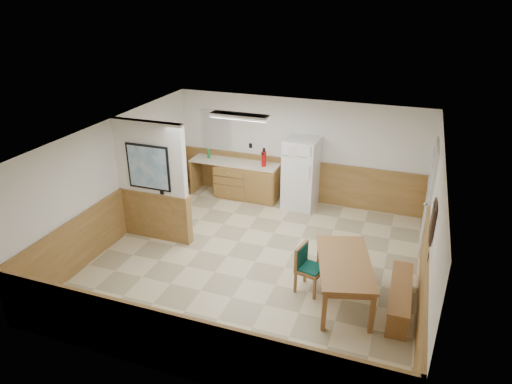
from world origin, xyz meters
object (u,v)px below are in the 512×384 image
at_px(refrigerator, 301,174).
at_px(fire_extinguisher, 264,158).
at_px(dining_chair, 306,264).
at_px(dining_table, 344,266).
at_px(dining_bench, 400,292).
at_px(soap_bottle, 209,154).

xyz_separation_m(refrigerator, fire_extinguisher, (-0.91, 0.00, 0.26)).
bearing_deg(dining_chair, dining_table, 5.14).
bearing_deg(fire_extinguisher, dining_bench, -62.35).
bearing_deg(dining_bench, dining_chair, 177.95).
distance_m(fire_extinguisher, soap_bottle, 1.48).
bearing_deg(dining_table, refrigerator, 100.78).
height_order(dining_table, dining_bench, dining_table).
bearing_deg(dining_chair, refrigerator, 119.01).
distance_m(refrigerator, dining_chair, 3.29).
height_order(dining_chair, fire_extinguisher, fire_extinguisher).
bearing_deg(refrigerator, dining_table, -61.35).
height_order(dining_table, fire_extinguisher, fire_extinguisher).
bearing_deg(dining_table, soap_bottle, 124.85).
relative_size(dining_bench, dining_chair, 1.79).
distance_m(dining_bench, soap_bottle, 5.90).
xyz_separation_m(dining_bench, dining_chair, (-1.57, 0.04, 0.15)).
xyz_separation_m(dining_chair, fire_extinguisher, (-1.83, 3.14, 0.60)).
height_order(dining_table, dining_chair, dining_chair).
bearing_deg(dining_bench, soap_bottle, 145.66).
distance_m(dining_chair, soap_bottle, 4.64).
xyz_separation_m(dining_bench, fire_extinguisher, (-3.40, 3.18, 0.76)).
distance_m(dining_table, soap_bottle, 5.17).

